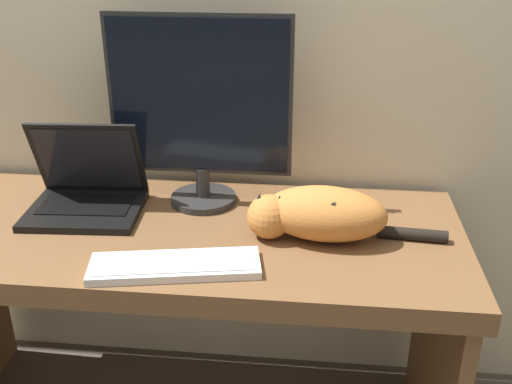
% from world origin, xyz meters
% --- Properties ---
extents(desk, '(1.52, 0.62, 0.70)m').
position_xyz_m(desk, '(0.00, 0.31, 0.56)').
color(desk, brown).
rests_on(desk, ground_plane).
extents(monitor, '(0.50, 0.19, 0.54)m').
position_xyz_m(monitor, '(0.04, 0.47, 0.98)').
color(monitor, '#282828').
rests_on(monitor, desk).
extents(laptop, '(0.32, 0.27, 0.25)m').
position_xyz_m(laptop, '(-0.27, 0.39, 0.75)').
color(laptop, black).
rests_on(laptop, desk).
extents(external_keyboard, '(0.41, 0.19, 0.02)m').
position_xyz_m(external_keyboard, '(0.04, 0.10, 0.71)').
color(external_keyboard, white).
rests_on(external_keyboard, desk).
extents(cat, '(0.51, 0.19, 0.14)m').
position_xyz_m(cat, '(0.37, 0.29, 0.77)').
color(cat, '#C67A38').
rests_on(cat, desk).
extents(small_toy, '(0.05, 0.05, 0.05)m').
position_xyz_m(small_toy, '(0.37, 0.42, 0.73)').
color(small_toy, red).
rests_on(small_toy, desk).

